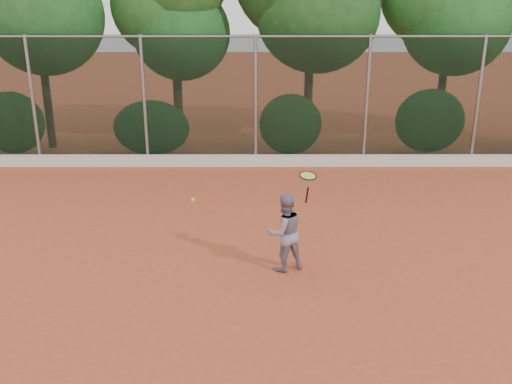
{
  "coord_description": "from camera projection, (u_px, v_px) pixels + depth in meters",
  "views": [
    {
      "loc": [
        -0.02,
        -8.29,
        4.47
      ],
      "look_at": [
        0.0,
        1.0,
        1.25
      ],
      "focal_mm": 40.0,
      "sensor_mm": 36.0,
      "label": 1
    }
  ],
  "objects": [
    {
      "name": "tennis_ball_in_flight",
      "position": [
        193.0,
        200.0,
        8.79
      ],
      "size": [
        0.07,
        0.07,
        0.07
      ],
      "color": "#BAD22F",
      "rests_on": "ground"
    },
    {
      "name": "chainlink_fence",
      "position": [
        256.0,
        98.0,
        15.3
      ],
      "size": [
        24.09,
        0.09,
        3.5
      ],
      "color": "black",
      "rests_on": "ground"
    },
    {
      "name": "concrete_curb",
      "position": [
        256.0,
        161.0,
        15.69
      ],
      "size": [
        24.0,
        0.2,
        0.3
      ],
      "primitive_type": "cube",
      "color": "silver",
      "rests_on": "ground"
    },
    {
      "name": "tennis_racket",
      "position": [
        308.0,
        178.0,
        9.09
      ],
      "size": [
        0.37,
        0.37,
        0.54
      ],
      "color": "black",
      "rests_on": "ground"
    },
    {
      "name": "tennis_player",
      "position": [
        284.0,
        232.0,
        9.6
      ],
      "size": [
        0.82,
        0.74,
        1.37
      ],
      "primitive_type": "imported",
      "rotation": [
        0.0,
        0.0,
        3.55
      ],
      "color": "gray",
      "rests_on": "ground"
    },
    {
      "name": "ground",
      "position": [
        256.0,
        284.0,
        9.3
      ],
      "size": [
        80.0,
        80.0,
        0.0
      ],
      "primitive_type": "plane",
      "color": "#BA4D2C",
      "rests_on": "ground"
    }
  ]
}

